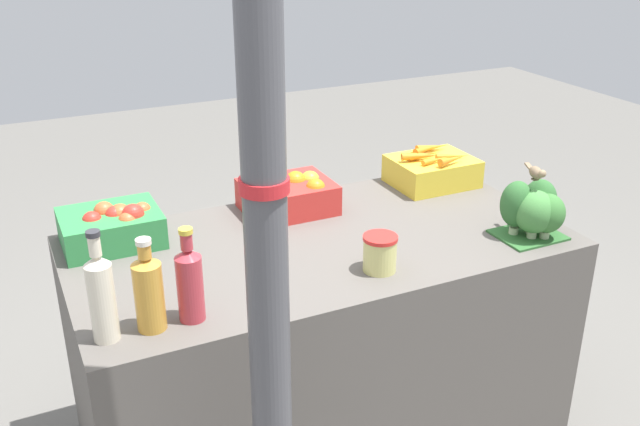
# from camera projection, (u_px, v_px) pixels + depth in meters

# --- Properties ---
(market_table) EXTENTS (1.67, 0.86, 0.83)m
(market_table) POSITION_uv_depth(u_px,v_px,m) (320.00, 343.00, 2.59)
(market_table) COLOR #56514C
(market_table) RESTS_ON ground_plane
(support_pole) EXTENTS (0.11, 0.11, 2.48)m
(support_pole) POSITION_uv_depth(u_px,v_px,m) (266.00, 232.00, 1.50)
(support_pole) COLOR #4C4C51
(support_pole) RESTS_ON ground_plane
(apple_crate) EXTENTS (0.32, 0.26, 0.15)m
(apple_crate) POSITION_uv_depth(u_px,v_px,m) (113.00, 226.00, 2.37)
(apple_crate) COLOR #2D8442
(apple_crate) RESTS_ON market_table
(orange_crate) EXTENTS (0.32, 0.26, 0.15)m
(orange_crate) POSITION_uv_depth(u_px,v_px,m) (285.00, 193.00, 2.63)
(orange_crate) COLOR red
(orange_crate) RESTS_ON market_table
(carrot_crate) EXTENTS (0.32, 0.26, 0.15)m
(carrot_crate) POSITION_uv_depth(u_px,v_px,m) (432.00, 169.00, 2.88)
(carrot_crate) COLOR gold
(carrot_crate) RESTS_ON market_table
(broccoli_pile) EXTENTS (0.23, 0.20, 0.20)m
(broccoli_pile) POSITION_uv_depth(u_px,v_px,m) (534.00, 210.00, 2.41)
(broccoli_pile) COLOR #2D602D
(broccoli_pile) RESTS_ON market_table
(juice_bottle_cloudy) EXTENTS (0.07, 0.07, 0.31)m
(juice_bottle_cloudy) POSITION_uv_depth(u_px,v_px,m) (101.00, 295.00, 1.82)
(juice_bottle_cloudy) COLOR beige
(juice_bottle_cloudy) RESTS_ON market_table
(juice_bottle_amber) EXTENTS (0.08, 0.08, 0.27)m
(juice_bottle_amber) POSITION_uv_depth(u_px,v_px,m) (149.00, 291.00, 1.87)
(juice_bottle_amber) COLOR gold
(juice_bottle_amber) RESTS_ON market_table
(juice_bottle_ruby) EXTENTS (0.07, 0.07, 0.27)m
(juice_bottle_ruby) POSITION_uv_depth(u_px,v_px,m) (190.00, 282.00, 1.92)
(juice_bottle_ruby) COLOR #B2333D
(juice_bottle_ruby) RESTS_ON market_table
(pickle_jar) EXTENTS (0.11, 0.11, 0.12)m
(pickle_jar) POSITION_uv_depth(u_px,v_px,m) (380.00, 253.00, 2.20)
(pickle_jar) COLOR #D1CC75
(pickle_jar) RESTS_ON market_table
(sparrow_bird) EXTENTS (0.05, 0.13, 0.05)m
(sparrow_bird) POSITION_uv_depth(u_px,v_px,m) (537.00, 173.00, 2.37)
(sparrow_bird) COLOR #4C3D2D
(sparrow_bird) RESTS_ON broccoli_pile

